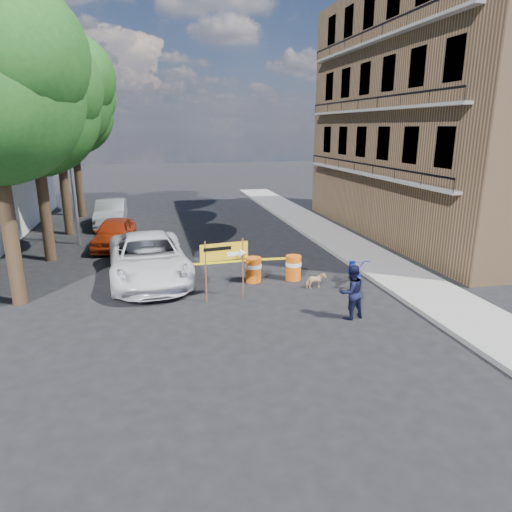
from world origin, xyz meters
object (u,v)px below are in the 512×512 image
barrel_mid_left (181,275)px  detour_sign (231,255)px  dog (316,281)px  suv_white (148,258)px  barrel_mid_right (253,269)px  sedan_red (114,233)px  barrel_far_left (151,276)px  bicycle (356,257)px  barrel_far_right (293,267)px  sedan_silver (111,213)px  pedestrian (351,292)px

barrel_mid_left → detour_sign: detour_sign is taller
dog → suv_white: bearing=61.9°
barrel_mid_right → sedan_red: 8.07m
barrel_far_left → bicycle: (6.96, -1.20, 0.54)m
barrel_far_right → dog: (0.47, -1.08, -0.20)m
bicycle → barrel_far_right: bearing=165.1°
detour_sign → suv_white: (-2.57, 2.65, -0.67)m
detour_sign → sedan_silver: bearing=102.3°
bicycle → sedan_silver: bearing=140.6°
bicycle → sedan_red: size_ratio=0.51×
bicycle → dog: 1.63m
sedan_red → sedan_silver: 5.08m
bicycle → barrel_mid_right: bearing=175.4°
barrel_far_left → dog: barrel_far_left is taller
barrel_mid_right → sedan_red: (-5.14, 6.22, 0.20)m
barrel_far_left → barrel_mid_left: 1.02m
detour_sign → pedestrian: size_ratio=1.25×
sedan_red → detour_sign: bearing=-54.5°
pedestrian → sedan_red: bearing=-68.7°
detour_sign → sedan_silver: size_ratio=0.45×
barrel_far_right → suv_white: size_ratio=0.15×
barrel_mid_right → suv_white: suv_white is taller
barrel_mid_left → detour_sign: 2.30m
barrel_far_right → dog: bearing=-66.7°
sedan_red → bicycle: bearing=-33.2°
barrel_far_right → detour_sign: size_ratio=0.45×
barrel_far_right → dog: size_ratio=1.39×
barrel_far_left → barrel_mid_right: same height
sedan_red → sedan_silver: (-0.50, 5.06, 0.06)m
barrel_far_right → suv_white: suv_white is taller
barrel_mid_left → barrel_mid_right: same height
dog → sedan_red: sedan_red is taller
bicycle → sedan_silver: 15.38m
suv_white → sedan_silver: size_ratio=1.31×
barrel_mid_right → pedestrian: size_ratio=0.56×
barrel_far_left → pedestrian: bearing=-34.4°
suv_white → barrel_far_left: bearing=-91.3°
barrel_mid_right → bicycle: size_ratio=0.44×
barrel_far_left → sedan_red: bearing=104.1°
bicycle → suv_white: bicycle is taller
bicycle → sedan_red: 11.29m
barrel_far_right → sedan_red: bearing=136.3°
barrel_mid_left → pedestrian: (4.58, -3.72, 0.33)m
bicycle → dog: size_ratio=3.13×
dog → sedan_silver: sedan_silver is taller
barrel_far_left → sedan_silver: (-2.06, 11.25, 0.26)m
sedan_red → sedan_silver: bearing=103.4°
detour_sign → dog: (3.00, 0.35, -1.20)m
suv_white → pedestrian: bearing=-45.3°
barrel_mid_left → barrel_far_right: size_ratio=1.00×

